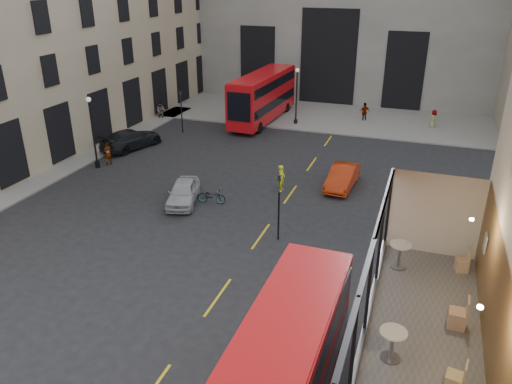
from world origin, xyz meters
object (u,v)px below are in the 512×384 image
(street_lamp_b, at_px, (296,100))
(bus_far, at_px, (263,95))
(cyclist, at_px, (282,178))
(pedestrian_c, at_px, (365,112))
(car_c, at_px, (131,139))
(pedestrian_a, at_px, (161,111))
(car_b, at_px, (343,177))
(cafe_chair_d, at_px, (462,264))
(pedestrian_e, at_px, (108,153))
(pedestrian_d, at_px, (433,119))
(street_lamp_a, at_px, (94,137))
(cafe_chair_b, at_px, (455,381))
(cafe_table_mid, at_px, (393,341))
(traffic_light_far, at_px, (181,107))
(traffic_light_near, at_px, (279,199))
(cafe_table_far, at_px, (400,252))
(pedestrian_b, at_px, (262,115))
(car_a, at_px, (183,192))
(cafe_chair_c, at_px, (458,318))
(bicycle, at_px, (212,196))

(street_lamp_b, distance_m, bus_far, 3.39)
(cyclist, height_order, pedestrian_c, pedestrian_c)
(car_c, bearing_deg, pedestrian_a, -59.92)
(car_b, bearing_deg, cafe_chair_d, -64.75)
(bus_far, height_order, cafe_chair_d, cafe_chair_d)
(pedestrian_e, bearing_deg, car_b, 111.90)
(pedestrian_d, bearing_deg, bus_far, 84.10)
(street_lamp_a, relative_size, pedestrian_c, 2.87)
(car_b, relative_size, cafe_chair_b, 5.50)
(cafe_table_mid, bearing_deg, car_c, 134.17)
(traffic_light_far, xyz_separation_m, street_lamp_b, (9.00, 6.00, -0.03))
(street_lamp_b, relative_size, cyclist, 2.94)
(street_lamp_a, distance_m, car_c, 4.96)
(traffic_light_near, distance_m, cafe_table_far, 10.96)
(cafe_table_mid, bearing_deg, traffic_light_far, 125.84)
(street_lamp_b, relative_size, cafe_table_far, 6.20)
(bus_far, relative_size, pedestrian_b, 6.29)
(car_a, height_order, car_c, car_c)
(bus_far, height_order, pedestrian_d, bus_far)
(pedestrian_c, relative_size, cafe_chair_d, 2.42)
(pedestrian_a, xyz_separation_m, cafe_chair_c, (26.33, -30.15, 3.98))
(traffic_light_far, relative_size, cafe_table_far, 4.42)
(car_a, bearing_deg, pedestrian_e, 137.68)
(street_lamp_a, xyz_separation_m, bus_far, (7.62, 16.21, 0.20))
(pedestrian_e, bearing_deg, pedestrian_c, 154.75)
(pedestrian_c, bearing_deg, cafe_chair_d, 68.61)
(cafe_table_far, distance_m, cafe_chair_b, 5.24)
(bus_far, height_order, car_c, bus_far)
(street_lamp_a, xyz_separation_m, car_c, (0.00, 4.69, -1.60))
(cafe_table_mid, bearing_deg, pedestrian_d, 89.00)
(cyclist, xyz_separation_m, pedestrian_b, (-6.29, 14.55, 0.02))
(car_c, xyz_separation_m, pedestrian_e, (0.46, -3.90, 0.09))
(cafe_chair_d, bearing_deg, pedestrian_b, 119.90)
(pedestrian_e, bearing_deg, traffic_light_far, -172.80)
(street_lamp_a, bearing_deg, cafe_table_far, -32.40)
(pedestrian_c, height_order, cafe_table_far, cafe_table_far)
(pedestrian_e, relative_size, cafe_chair_b, 2.19)
(bicycle, xyz_separation_m, cafe_chair_b, (13.59, -16.38, 4.37))
(street_lamp_a, bearing_deg, car_b, 7.56)
(street_lamp_b, relative_size, cafe_table_mid, 6.30)
(traffic_light_far, relative_size, cafe_chair_b, 4.66)
(cyclist, relative_size, pedestrian_d, 1.03)
(bus_far, relative_size, cyclist, 6.45)
(pedestrian_c, relative_size, pedestrian_e, 1.04)
(car_a, distance_m, car_c, 12.08)
(car_a, distance_m, pedestrian_d, 26.73)
(cafe_table_far, xyz_separation_m, cafe_chair_d, (1.95, 0.47, -0.34))
(car_c, xyz_separation_m, cafe_table_mid, (22.76, -23.42, 4.36))
(pedestrian_a, bearing_deg, car_a, -72.24)
(pedestrian_b, xyz_separation_m, cafe_table_far, (14.61, -29.29, 4.24))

